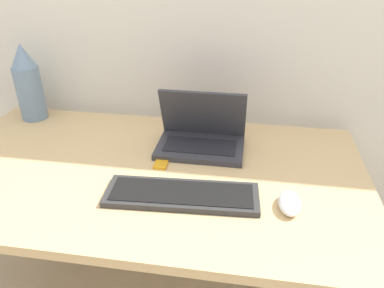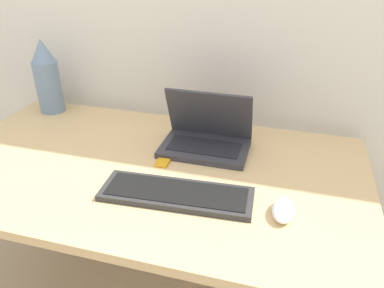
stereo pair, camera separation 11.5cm
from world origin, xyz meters
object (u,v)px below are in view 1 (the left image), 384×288
(keyboard, at_px, (182,195))
(mp3_player, at_px, (161,165))
(vase, at_px, (28,83))
(laptop, at_px, (201,135))
(mouse, at_px, (290,203))

(keyboard, height_order, mp3_player, keyboard)
(keyboard, relative_size, mp3_player, 9.30)
(vase, bearing_deg, mp3_player, -25.22)
(vase, bearing_deg, laptop, -10.77)
(keyboard, bearing_deg, laptop, 87.42)
(laptop, height_order, mp3_player, laptop)
(mouse, distance_m, vase, 1.10)
(laptop, distance_m, mouse, 0.42)
(laptop, relative_size, mp3_player, 6.26)
(vase, bearing_deg, mouse, -23.74)
(mouse, relative_size, vase, 0.35)
(mp3_player, bearing_deg, mouse, -21.45)
(mouse, height_order, vase, vase)
(keyboard, distance_m, mouse, 0.30)
(laptop, relative_size, mouse, 2.77)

